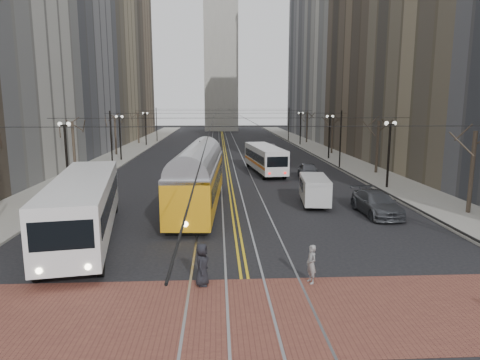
{
  "coord_description": "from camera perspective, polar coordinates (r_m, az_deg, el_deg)",
  "views": [
    {
      "loc": [
        -1.1,
        -18.08,
        7.36
      ],
      "look_at": [
        0.17,
        6.22,
        3.0
      ],
      "focal_mm": 32.0,
      "sensor_mm": 36.0,
      "label": 1
    }
  ],
  "objects": [
    {
      "name": "street_trees",
      "position": [
        53.54,
        -1.82,
        5.26
      ],
      "size": [
        31.68,
        53.28,
        5.6
      ],
      "color": "#382D23",
      "rests_on": "ground"
    },
    {
      "name": "transit_bus",
      "position": [
        24.87,
        -20.06,
        -3.61
      ],
      "size": [
        5.18,
        13.96,
        3.42
      ],
      "primitive_type": "cube",
      "rotation": [
        0.0,
        0.0,
        0.17
      ],
      "color": "white",
      "rests_on": "ground"
    },
    {
      "name": "building_right_mid",
      "position": [
        70.05,
        20.33,
        17.46
      ],
      "size": [
        16.0,
        20.0,
        34.0
      ],
      "primitive_type": "cube",
      "color": "brown",
      "rests_on": "ground"
    },
    {
      "name": "sidewalk_right",
      "position": [
        65.51,
        11.27,
        3.57
      ],
      "size": [
        5.0,
        140.0,
        0.15
      ],
      "primitive_type": "cube",
      "color": "gray",
      "rests_on": "ground"
    },
    {
      "name": "streetcar",
      "position": [
        30.56,
        -5.57,
        -0.47
      ],
      "size": [
        3.55,
        15.0,
        3.51
      ],
      "primitive_type": "cube",
      "rotation": [
        0.0,
        0.0,
        -0.05
      ],
      "color": "orange",
      "rests_on": "ground"
    },
    {
      "name": "cargo_van",
      "position": [
        31.73,
        9.91,
        -1.48
      ],
      "size": [
        2.31,
        4.89,
        2.09
      ],
      "primitive_type": "cube",
      "rotation": [
        0.0,
        0.0,
        -0.11
      ],
      "color": "#BBBBBB",
      "rests_on": "ground"
    },
    {
      "name": "sidewalk_left",
      "position": [
        65.01,
        -15.35,
        3.36
      ],
      "size": [
        5.0,
        140.0,
        0.15
      ],
      "primitive_type": "cube",
      "color": "gray",
      "rests_on": "ground"
    },
    {
      "name": "rear_bus",
      "position": [
        46.05,
        3.32,
        2.74
      ],
      "size": [
        3.59,
        11.17,
        2.86
      ],
      "primitive_type": "cube",
      "rotation": [
        0.0,
        0.0,
        0.11
      ],
      "color": "white",
      "rests_on": "ground"
    },
    {
      "name": "lamp_posts",
      "position": [
        47.07,
        -1.65,
        4.59
      ],
      "size": [
        27.6,
        57.2,
        5.6
      ],
      "color": "black",
      "rests_on": "ground"
    },
    {
      "name": "ground",
      "position": [
        19.55,
        0.45,
        -11.95
      ],
      "size": [
        260.0,
        260.0,
        0.0
      ],
      "primitive_type": "plane",
      "color": "black",
      "rests_on": "ground"
    },
    {
      "name": "streetcar_rails",
      "position": [
        63.52,
        -1.99,
        3.5
      ],
      "size": [
        4.8,
        130.0,
        0.02
      ],
      "primitive_type": "cube",
      "color": "gray",
      "rests_on": "ground"
    },
    {
      "name": "building_right_midfar",
      "position": [
        90.75,
        16.64,
        21.6
      ],
      "size": [
        20.0,
        20.0,
        52.0
      ],
      "primitive_type": "cube",
      "color": "#B0AEA5",
      "rests_on": "ground"
    },
    {
      "name": "sedan_parked",
      "position": [
        30.11,
        17.72,
        -2.96
      ],
      "size": [
        2.37,
        5.43,
        1.55
      ],
      "primitive_type": "imported",
      "rotation": [
        0.0,
        0.0,
        0.04
      ],
      "color": "#3D3F44",
      "rests_on": "ground"
    },
    {
      "name": "building_right_far",
      "position": [
        108.17,
        11.76,
        16.66
      ],
      "size": [
        16.0,
        20.0,
        40.0
      ],
      "primitive_type": "cube",
      "color": "slate",
      "rests_on": "ground"
    },
    {
      "name": "crosswalk_band",
      "position": [
        15.93,
        1.36,
        -17.34
      ],
      "size": [
        25.0,
        6.0,
        0.01
      ],
      "primitive_type": "cube",
      "color": "brown",
      "rests_on": "ground"
    },
    {
      "name": "building_left_midfar",
      "position": [
        90.08,
        -21.52,
        21.42
      ],
      "size": [
        20.0,
        20.0,
        52.0
      ],
      "primitive_type": "cube",
      "color": "gray",
      "rests_on": "ground"
    },
    {
      "name": "building_left_mid",
      "position": [
        69.25,
        -24.78,
        17.26
      ],
      "size": [
        16.0,
        20.0,
        34.0
      ],
      "primitive_type": "cube",
      "color": "slate",
      "rests_on": "ground"
    },
    {
      "name": "sedan_silver",
      "position": [
        61.0,
        3.85,
        3.99
      ],
      "size": [
        1.82,
        5.11,
        1.68
      ],
      "primitive_type": "imported",
      "rotation": [
        0.0,
        0.0,
        -0.01
      ],
      "color": "#A9ABB1",
      "rests_on": "ground"
    },
    {
      "name": "pedestrian_b",
      "position": [
        18.23,
        9.49,
        -10.99
      ],
      "size": [
        0.53,
        0.67,
        1.62
      ],
      "primitive_type": "imported",
      "rotation": [
        0.0,
        0.0,
        4.97
      ],
      "color": "gray",
      "rests_on": "crosswalk_band"
    },
    {
      "name": "pedestrian_a",
      "position": [
        17.81,
        -5.07,
        -11.16
      ],
      "size": [
        0.7,
        0.95,
        1.77
      ],
      "primitive_type": "imported",
      "rotation": [
        0.0,
        0.0,
        1.4
      ],
      "color": "black",
      "rests_on": "crosswalk_band"
    },
    {
      "name": "trolley_wires",
      "position": [
        53.05,
        -1.81,
        6.27
      ],
      "size": [
        25.96,
        120.0,
        6.6
      ],
      "color": "black",
      "rests_on": "ground"
    },
    {
      "name": "building_left_far",
      "position": [
        107.65,
        -16.78,
        16.48
      ],
      "size": [
        16.0,
        20.0,
        40.0
      ],
      "primitive_type": "cube",
      "color": "brown",
      "rests_on": "ground"
    },
    {
      "name": "sedan_grey",
      "position": [
        42.9,
        9.11,
        1.2
      ],
      "size": [
        2.22,
        4.71,
        1.56
      ],
      "primitive_type": "imported",
      "rotation": [
        0.0,
        0.0,
        -0.08
      ],
      "color": "#414449",
      "rests_on": "ground"
    },
    {
      "name": "centre_lines",
      "position": [
        63.52,
        -1.99,
        3.5
      ],
      "size": [
        0.42,
        130.0,
        0.01
      ],
      "primitive_type": "cube",
      "color": "gold",
      "rests_on": "ground"
    }
  ]
}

